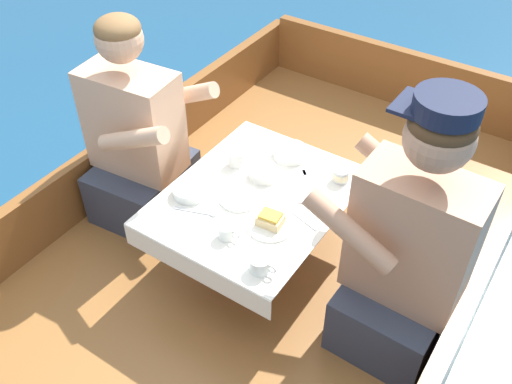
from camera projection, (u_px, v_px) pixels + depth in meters
name	position (u px, v px, depth m)	size (l,w,h in m)	color
ground_plane	(256.00, 311.00, 2.73)	(60.00, 60.00, 0.00)	navy
boat_deck	(256.00, 287.00, 2.61)	(1.77, 3.15, 0.36)	brown
gunwale_port	(109.00, 167.00, 2.75)	(0.06, 3.15, 0.29)	brown
gunwale_starboard	(455.00, 332.00, 2.04)	(0.06, 3.15, 0.29)	brown
bow_coaming	(401.00, 77.00, 3.35)	(1.65, 0.06, 0.34)	brown
cockpit_table	(256.00, 203.00, 2.27)	(0.65, 0.81, 0.38)	#B2B2B7
person_port	(137.00, 143.00, 2.50)	(0.55, 0.48, 0.97)	#333847
person_starboard	(407.00, 254.00, 1.94)	(0.53, 0.45, 1.06)	#333847
plate_sandwich	(270.00, 225.00, 2.11)	(0.18, 0.18, 0.01)	silver
plate_bread	(239.00, 199.00, 2.22)	(0.16, 0.16, 0.01)	silver
sandwich	(270.00, 219.00, 2.09)	(0.10, 0.08, 0.05)	#E0BC7F
bowl_port_near	(291.00, 152.00, 2.41)	(0.14, 0.14, 0.04)	silver
bowl_starboard_near	(264.00, 173.00, 2.31)	(0.12, 0.12, 0.04)	silver
bowl_center_far	(190.00, 190.00, 2.23)	(0.14, 0.14, 0.04)	silver
coffee_cup_port	(227.00, 231.00, 2.05)	(0.09, 0.06, 0.05)	silver
coffee_cup_starboard	(236.00, 159.00, 2.36)	(0.09, 0.06, 0.06)	silver
coffee_cup_center	(260.00, 264.00, 1.93)	(0.10, 0.07, 0.06)	silver
tin_can	(341.00, 175.00, 2.29)	(0.07, 0.07, 0.05)	silver
utensil_knife_starboard	(301.00, 218.00, 2.14)	(0.17, 0.06, 0.00)	silver
utensil_fork_port	(307.00, 181.00, 2.31)	(0.13, 0.13, 0.00)	silver
utensil_spoon_starboard	(203.00, 212.00, 2.16)	(0.17, 0.07, 0.01)	silver
utensil_spoon_port	(323.00, 206.00, 2.19)	(0.17, 0.06, 0.01)	silver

